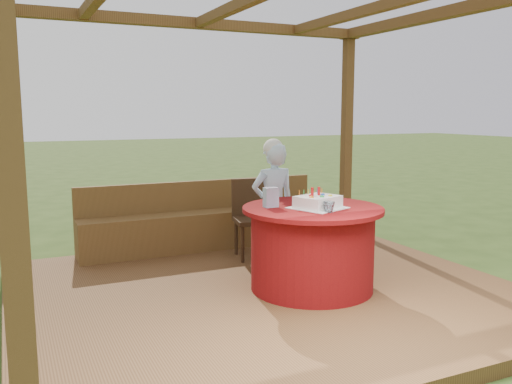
# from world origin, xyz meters

# --- Properties ---
(ground) EXTENTS (60.00, 60.00, 0.00)m
(ground) POSITION_xyz_m (0.00, 0.00, 0.00)
(ground) COLOR #2E4717
(ground) RESTS_ON ground
(deck) EXTENTS (4.50, 4.00, 0.12)m
(deck) POSITION_xyz_m (0.00, 0.00, 0.06)
(deck) COLOR brown
(deck) RESTS_ON ground
(pergola) EXTENTS (4.50, 4.00, 2.72)m
(pergola) POSITION_xyz_m (0.00, 0.00, 2.41)
(pergola) COLOR brown
(pergola) RESTS_ON deck
(bench) EXTENTS (3.00, 0.42, 0.80)m
(bench) POSITION_xyz_m (0.00, 1.72, 0.38)
(bench) COLOR brown
(bench) RESTS_ON deck
(table) EXTENTS (1.29, 1.29, 0.77)m
(table) POSITION_xyz_m (0.38, -0.17, 0.51)
(table) COLOR maroon
(table) RESTS_ON deck
(chair) EXTENTS (0.50, 0.50, 0.88)m
(chair) POSITION_xyz_m (0.36, 1.13, 0.61)
(chair) COLOR #362111
(chair) RESTS_ON deck
(elderly_woman) EXTENTS (0.49, 0.33, 1.36)m
(elderly_woman) POSITION_xyz_m (0.38, 0.64, 0.80)
(elderly_woman) COLOR #9DC9E8
(elderly_woman) RESTS_ON deck
(birthday_cake) EXTENTS (0.55, 0.55, 0.19)m
(birthday_cake) POSITION_xyz_m (0.39, -0.23, 0.95)
(birthday_cake) COLOR white
(birthday_cake) RESTS_ON table
(gift_bag) EXTENTS (0.13, 0.08, 0.18)m
(gift_bag) POSITION_xyz_m (0.03, -0.01, 0.98)
(gift_bag) COLOR #C17DB1
(gift_bag) RESTS_ON table
(drinking_glass) EXTENTS (0.13, 0.13, 0.09)m
(drinking_glass) POSITION_xyz_m (0.37, -0.46, 0.94)
(drinking_glass) COLOR white
(drinking_glass) RESTS_ON table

